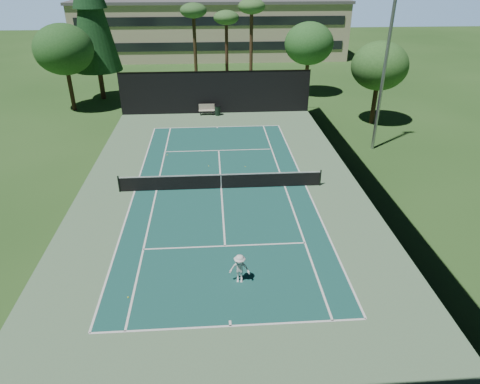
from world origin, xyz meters
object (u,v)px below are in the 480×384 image
object	(u,v)px
park_bench	(207,109)
tennis_net	(221,181)
tennis_ball_a	(128,297)
tennis_ball_b	(209,166)
tennis_ball_c	(245,166)
trash_bin	(218,110)
player	(240,269)
tennis_ball_d	(167,155)

from	to	relation	value
park_bench	tennis_net	bearing A→B (deg)	-86.67
tennis_ball_a	tennis_ball_b	xyz separation A→B (m)	(3.52, 13.46, -0.00)
tennis_net	park_bench	xyz separation A→B (m)	(-0.90, 15.53, -0.01)
tennis_net	tennis_ball_c	size ratio (longest dim) A/B	222.64
park_bench	trash_bin	world-z (taller)	park_bench
park_bench	tennis_ball_b	bearing A→B (deg)	-89.44
tennis_net	tennis_ball_c	distance (m)	3.75
tennis_ball_a	trash_bin	distance (m)	25.61
tennis_ball_c	trash_bin	size ratio (longest dim) A/B	0.06
tennis_ball_c	park_bench	xyz separation A→B (m)	(-2.71, 12.29, 0.52)
tennis_ball_c	park_bench	size ratio (longest dim) A/B	0.04
player	park_bench	xyz separation A→B (m)	(-1.46, 24.72, -0.17)
tennis_ball_a	park_bench	distance (m)	25.71
tennis_net	tennis_ball_b	bearing A→B (deg)	102.58
player	tennis_ball_d	distance (m)	15.57
player	trash_bin	size ratio (longest dim) A/B	1.53
player	tennis_ball_d	xyz separation A→B (m)	(-4.44, 14.91, -0.68)
tennis_net	tennis_ball_a	world-z (taller)	tennis_net
tennis_ball_b	trash_bin	bearing A→B (deg)	85.55
tennis_ball_a	tennis_net	bearing A→B (deg)	66.59
trash_bin	player	bearing A→B (deg)	-89.00
player	tennis_ball_b	world-z (taller)	player
player	tennis_ball_c	size ratio (longest dim) A/B	24.90
tennis_ball_c	tennis_ball_d	bearing A→B (deg)	156.52
tennis_ball_b	tennis_ball_d	distance (m)	3.80
tennis_ball_a	tennis_ball_d	distance (m)	15.67
tennis_net	park_bench	world-z (taller)	tennis_net
player	tennis_ball_c	bearing A→B (deg)	93.48
trash_bin	tennis_ball_b	bearing A→B (deg)	-94.45
tennis_ball_b	park_bench	bearing A→B (deg)	90.56
player	tennis_ball_b	xyz separation A→B (m)	(-1.34, 12.71, -0.69)
tennis_net	tennis_ball_a	bearing A→B (deg)	-113.41
tennis_ball_c	trash_bin	distance (m)	12.16
tennis_net	tennis_ball_d	size ratio (longest dim) A/B	171.05
tennis_ball_b	trash_bin	size ratio (longest dim) A/B	0.07
player	tennis_ball_b	size ratio (longest dim) A/B	21.84
tennis_ball_c	park_bench	distance (m)	12.59
tennis_ball_c	trash_bin	xyz separation A→B (m)	(-1.68, 12.04, 0.45)
tennis_ball_a	tennis_ball_c	bearing A→B (deg)	65.13
player	tennis_net	bearing A→B (deg)	102.68
tennis_net	tennis_ball_a	xyz separation A→B (m)	(-4.31, -9.94, -0.52)
tennis_net	tennis_ball_b	xyz separation A→B (m)	(-0.79, 3.52, -0.52)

